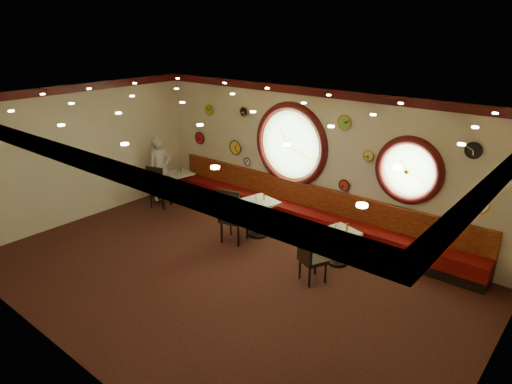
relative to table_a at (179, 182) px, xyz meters
The scene contains 44 objects.
floor 4.36m from the table_a, 30.97° to the right, with size 9.00×6.00×0.00m, color black.
ceiling 5.13m from the table_a, 30.97° to the right, with size 9.00×6.00×0.02m, color gold.
wall_back 3.97m from the table_a, 11.70° to the left, with size 9.00×0.02×3.20m, color beige.
wall_front 6.52m from the table_a, 54.61° to the right, with size 9.00×0.02×3.20m, color beige.
wall_left 2.63m from the table_a, 109.37° to the right, with size 0.02×6.00×3.20m, color beige.
wall_right 8.59m from the table_a, 15.19° to the right, with size 0.02×6.00×3.20m, color beige.
molding_back 4.63m from the table_a, 10.96° to the left, with size 9.00×0.10×0.18m, color #3C0B0B.
molding_front 6.91m from the table_a, 54.35° to the right, with size 9.00×0.10×0.18m, color #3C0B0B.
molding_left 3.55m from the table_a, 108.21° to the right, with size 0.10×6.00×0.18m, color #3C0B0B.
banquette_base 3.76m from the table_a, ahead, with size 8.00×0.55×0.20m, color black.
banquette_seat 3.75m from the table_a, ahead, with size 8.00×0.55×0.30m, color #5B0707.
banquette_back 3.80m from the table_a, 10.81° to the left, with size 8.00×0.10×0.55m, color #63070B.
porthole_left_glass 3.50m from the table_a, 13.79° to the left, with size 1.66×1.66×0.02m, color #84B66D.
porthole_left_frame 3.50m from the table_a, 13.52° to the left, with size 1.98×1.98×0.18m, color #3C0B0B.
porthole_left_ring 3.49m from the table_a, 13.00° to the left, with size 1.61×1.61×0.03m, color #C8892F.
porthole_right_glass 6.12m from the table_a, ahead, with size 1.10×1.10×0.02m, color #84B66D.
porthole_right_frame 6.11m from the table_a, ahead, with size 1.38×1.38×0.18m, color #3C0B0B.
porthole_right_ring 6.11m from the table_a, ahead, with size 1.09×1.09×0.03m, color #C8892F.
wall_clock_0 7.37m from the table_a, ahead, with size 0.34×0.34×0.03m, color white.
wall_clock_1 4.99m from the table_a, ahead, with size 0.30×0.30×0.03m, color #85BD3B.
wall_clock_2 2.10m from the table_a, 21.89° to the left, with size 0.20×0.20×0.03m, color white.
wall_clock_3 7.32m from the table_a, ahead, with size 0.28×0.28×0.03m, color black.
wall_clock_4 1.91m from the table_a, 27.26° to the left, with size 0.36×0.36×0.03m, color yellow.
wall_clock_5 1.33m from the table_a, 80.96° to the left, with size 0.32×0.32×0.03m, color red.
wall_clock_6 2.10m from the table_a, 54.73° to the left, with size 0.26×0.26×0.03m, color #9CC427.
wall_clock_7 4.68m from the table_a, ahead, with size 0.24×0.24×0.03m, color red.
wall_clock_8 2.73m from the table_a, 23.03° to the left, with size 0.24×0.24×0.03m, color black.
wall_clock_9 5.33m from the table_a, ahead, with size 0.22×0.22×0.03m, color #D7C647.
table_a is the anchor object (origin of this frame).
table_b 3.14m from the table_a, ahead, with size 0.89×0.89×0.81m.
table_c 5.17m from the table_a, ahead, with size 0.80×0.80×0.70m.
chair_a 0.83m from the table_a, 81.58° to the right, with size 0.58×0.58×0.69m.
chair_b 3.13m from the table_a, 20.37° to the right, with size 0.63×0.63×0.77m.
chair_c 5.26m from the table_a, 15.10° to the right, with size 0.57×0.57×0.64m.
condiment_a_salt 0.32m from the table_a, 135.35° to the left, with size 0.03×0.03×0.09m, color #BBBBBF.
condiment_b_salt 3.05m from the table_a, ahead, with size 0.03×0.03×0.10m, color silver.
condiment_c_salt 5.08m from the table_a, ahead, with size 0.04×0.04×0.10m, color silver.
condiment_a_pepper 0.32m from the table_a, 55.31° to the right, with size 0.03×0.03×0.09m, color silver.
condiment_b_pepper 3.17m from the table_a, ahead, with size 0.03×0.03×0.09m, color silver.
condiment_c_pepper 5.18m from the table_a, ahead, with size 0.03×0.03×0.09m, color silver.
condiment_a_bottle 0.34m from the table_a, 25.70° to the left, with size 0.04×0.04×0.14m, color gold.
condiment_b_bottle 3.21m from the table_a, ahead, with size 0.05×0.05×0.15m, color gold.
condiment_c_bottle 5.27m from the table_a, ahead, with size 0.05×0.05×0.16m, color gold.
waiter 0.62m from the table_a, 128.17° to the right, with size 0.63×0.41×1.72m, color silver.
Camera 1 is at (5.28, -5.38, 4.50)m, focal length 32.00 mm.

